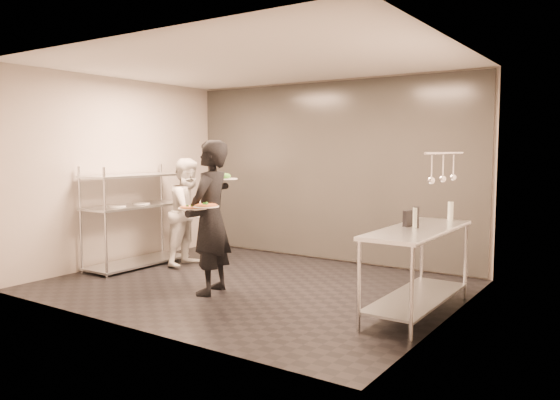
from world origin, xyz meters
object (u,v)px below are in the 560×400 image
Objects in this scene: pass_rack at (136,215)px; prep_counter at (418,256)px; bottle_dark at (416,217)px; pos_monitor at (411,218)px; bottle_clear at (451,211)px; chef at (189,212)px; waiter at (210,217)px; bottle_green at (416,218)px; salad_plate at (225,177)px; pizza_plate_far at (206,206)px; pizza_plate_near at (193,207)px.

pass_rack is 0.89× the size of prep_counter.
pos_monitor is at bearing 131.45° from bottle_dark.
prep_counter is 0.90m from bottle_clear.
bottle_clear reaches higher than prep_counter.
pass_rack is 1.00× the size of chef.
bottle_clear is at bearing 104.43° from waiter.
bottle_green is at bearing -98.04° from bottle_clear.
bottle_clear is (2.49, 1.04, -0.36)m from salad_plate.
prep_counter is at bearing 36.81° from bottle_green.
bottle_green is (2.19, 0.79, -0.07)m from pizza_plate_far.
salad_plate is at bearing -174.56° from bottle_green.
bottle_clear reaches higher than pizza_plate_near.
bottle_dark is at bearing -149.93° from prep_counter.
chef is 3.72m from bottle_dark.
salad_plate is 2.73m from bottle_clear.
waiter reaches higher than salad_plate.
bottle_green is at bearing 88.54° from waiter.
pizza_plate_near is at bearing -147.75° from pos_monitor.
salad_plate is 2.41m from bottle_green.
waiter is 1.15× the size of chef.
bottle_clear is (0.21, 0.70, 0.02)m from pos_monitor.
pizza_plate_near is at bearing -21.78° from pass_rack.
salad_plate is (1.93, -0.24, 0.62)m from pass_rack.
prep_counter is 6.10× the size of pizza_plate_far.
waiter reaches higher than pos_monitor.
pos_monitor is (2.28, 0.34, -0.38)m from salad_plate.
pass_rack is at bearing 119.99° from chef.
bottle_dark is (2.46, 0.73, -0.02)m from pizza_plate_near.
bottle_dark reaches higher than bottle_green.
chef is 7.44× the size of bottle_clear.
bottle_dark is at bearing -35.76° from pos_monitor.
pass_rack reaches higher than pos_monitor.
bottle_dark is at bearing 5.56° from salad_plate.
prep_counter is at bearing 20.00° from pizza_plate_far.
chef is at bearing 172.42° from bottle_dark.
pos_monitor reaches higher than prep_counter.
pizza_plate_far is at bearing -160.00° from prep_counter.
prep_counter is 0.41m from pos_monitor.
bottle_green is 0.01m from bottle_dark.
pos_monitor reaches higher than pizza_plate_near.
pos_monitor is at bearing 141.34° from prep_counter.
pos_monitor is (2.37, 0.84, -0.05)m from pizza_plate_near.
bottle_green is (4.31, -0.02, 0.26)m from pass_rack.
bottle_clear is 0.95× the size of bottle_dark.
pizza_plate_near is (-0.12, -0.17, 0.13)m from waiter.
pizza_plate_far is (0.27, -0.07, 0.04)m from pizza_plate_near.
bottle_dark is at bearing -97.97° from bottle_clear.
salad_plate is at bearing -157.25° from bottle_clear.
bottle_dark reaches higher than pos_monitor.
bottle_dark reaches higher than pizza_plate_far.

